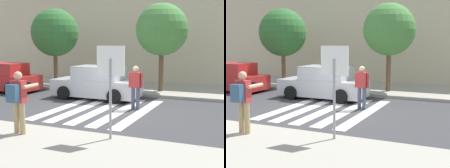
{
  "view_description": "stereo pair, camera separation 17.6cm",
  "coord_description": "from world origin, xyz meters",
  "views": [
    {
      "loc": [
        5.19,
        -10.78,
        2.64
      ],
      "look_at": [
        0.6,
        -0.2,
        1.1
      ],
      "focal_mm": 50.0,
      "sensor_mm": 36.0,
      "label": 1
    },
    {
      "loc": [
        5.35,
        -10.71,
        2.64
      ],
      "look_at": [
        0.6,
        -0.2,
        1.1
      ],
      "focal_mm": 50.0,
      "sensor_mm": 36.0,
      "label": 2
    }
  ],
  "objects": [
    {
      "name": "ground_plane",
      "position": [
        0.0,
        0.0,
        0.0
      ],
      "size": [
        120.0,
        120.0,
        0.0
      ],
      "primitive_type": "plane",
      "color": "#38383A"
    },
    {
      "name": "sidewalk_far",
      "position": [
        0.0,
        6.0,
        0.07
      ],
      "size": [
        60.0,
        4.8,
        0.14
      ],
      "primitive_type": "cube",
      "color": "#9E998C",
      "rests_on": "ground"
    },
    {
      "name": "building_facade_far",
      "position": [
        0.0,
        10.4,
        3.07
      ],
      "size": [
        56.0,
        4.0,
        6.14
      ],
      "primitive_type": "cube",
      "color": "beige",
      "rests_on": "ground"
    },
    {
      "name": "crosswalk_stripe_0",
      "position": [
        -1.6,
        0.2,
        0.0
      ],
      "size": [
        0.44,
        5.2,
        0.01
      ],
      "primitive_type": "cube",
      "color": "silver",
      "rests_on": "ground"
    },
    {
      "name": "crosswalk_stripe_1",
      "position": [
        -0.8,
        0.2,
        0.0
      ],
      "size": [
        0.44,
        5.2,
        0.01
      ],
      "primitive_type": "cube",
      "color": "silver",
      "rests_on": "ground"
    },
    {
      "name": "crosswalk_stripe_2",
      "position": [
        0.0,
        0.2,
        0.0
      ],
      "size": [
        0.44,
        5.2,
        0.01
      ],
      "primitive_type": "cube",
      "color": "silver",
      "rests_on": "ground"
    },
    {
      "name": "crosswalk_stripe_3",
      "position": [
        0.8,
        0.2,
        0.0
      ],
      "size": [
        0.44,
        5.2,
        0.01
      ],
      "primitive_type": "cube",
      "color": "silver",
      "rests_on": "ground"
    },
    {
      "name": "crosswalk_stripe_4",
      "position": [
        1.6,
        0.2,
        0.0
      ],
      "size": [
        0.44,
        5.2,
        0.01
      ],
      "primitive_type": "cube",
      "color": "silver",
      "rests_on": "ground"
    },
    {
      "name": "stop_sign",
      "position": [
        2.01,
        -3.55,
        1.9
      ],
      "size": [
        0.76,
        0.08,
        2.42
      ],
      "color": "gray",
      "rests_on": "sidewalk_near"
    },
    {
      "name": "photographer_with_backpack",
      "position": [
        -0.47,
        -4.15,
        1.17
      ],
      "size": [
        0.58,
        0.84,
        1.72
      ],
      "color": "tan",
      "rests_on": "sidewalk_near"
    },
    {
      "name": "pedestrian_crossing",
      "position": [
        1.2,
        0.76,
        0.97
      ],
      "size": [
        0.58,
        0.25,
        1.72
      ],
      "color": "#474C60",
      "rests_on": "ground"
    },
    {
      "name": "parked_car_red",
      "position": [
        -6.95,
        2.3,
        0.73
      ],
      "size": [
        4.1,
        1.92,
        1.55
      ],
      "color": "red",
      "rests_on": "ground"
    },
    {
      "name": "parked_car_silver",
      "position": [
        -1.24,
        2.3,
        0.73
      ],
      "size": [
        4.1,
        1.92,
        1.55
      ],
      "color": "#B7BABF",
      "rests_on": "ground"
    },
    {
      "name": "street_tree_west",
      "position": [
        -5.28,
        4.91,
        3.21
      ],
      "size": [
        2.8,
        2.8,
        4.48
      ],
      "color": "brown",
      "rests_on": "sidewalk_far"
    },
    {
      "name": "street_tree_center",
      "position": [
        1.13,
        4.94,
        3.28
      ],
      "size": [
        2.66,
        2.66,
        4.49
      ],
      "color": "brown",
      "rests_on": "sidewalk_far"
    }
  ]
}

